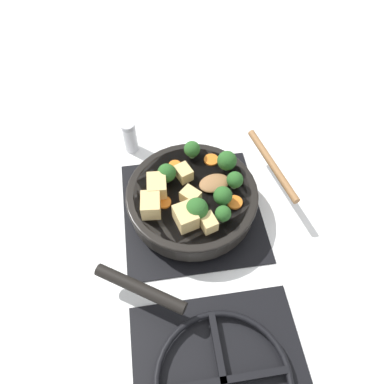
% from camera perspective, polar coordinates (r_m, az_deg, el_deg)
% --- Properties ---
extents(ground_plane, '(2.40, 2.40, 0.00)m').
position_cam_1_polar(ground_plane, '(0.86, -0.00, -2.96)').
color(ground_plane, white).
extents(front_burner_grate, '(0.31, 0.31, 0.03)m').
position_cam_1_polar(front_burner_grate, '(0.85, -0.00, -2.53)').
color(front_burner_grate, black).
rests_on(front_burner_grate, ground_plane).
extents(rear_burner_grate, '(0.31, 0.31, 0.03)m').
position_cam_1_polar(rear_burner_grate, '(0.73, 4.75, -26.84)').
color(rear_burner_grate, black).
rests_on(rear_burner_grate, ground_plane).
extents(skillet_pan, '(0.35, 0.40, 0.05)m').
position_cam_1_polar(skillet_pan, '(0.82, -0.10, -1.06)').
color(skillet_pan, black).
rests_on(skillet_pan, front_burner_grate).
extents(wooden_spoon, '(0.21, 0.21, 0.02)m').
position_cam_1_polar(wooden_spoon, '(0.83, 8.29, 2.90)').
color(wooden_spoon, olive).
rests_on(wooden_spoon, skillet_pan).
extents(tofu_cube_center_large, '(0.04, 0.05, 0.04)m').
position_cam_1_polar(tofu_cube_center_large, '(0.76, -6.30, -1.98)').
color(tofu_cube_center_large, '#DBB770').
rests_on(tofu_cube_center_large, skillet_pan).
extents(tofu_cube_near_handle, '(0.05, 0.06, 0.04)m').
position_cam_1_polar(tofu_cube_near_handle, '(0.74, -0.99, -3.82)').
color(tofu_cube_near_handle, '#DBB770').
rests_on(tofu_cube_near_handle, skillet_pan).
extents(tofu_cube_east_chunk, '(0.04, 0.05, 0.04)m').
position_cam_1_polar(tofu_cube_east_chunk, '(0.79, -5.36, 0.86)').
color(tofu_cube_east_chunk, '#DBB770').
rests_on(tofu_cube_east_chunk, skillet_pan).
extents(tofu_cube_west_chunk, '(0.04, 0.04, 0.03)m').
position_cam_1_polar(tofu_cube_west_chunk, '(0.74, 2.50, -4.71)').
color(tofu_cube_west_chunk, '#DBB770').
rests_on(tofu_cube_west_chunk, skillet_pan).
extents(tofu_cube_back_piece, '(0.05, 0.05, 0.03)m').
position_cam_1_polar(tofu_cube_back_piece, '(0.77, -0.22, -0.70)').
color(tofu_cube_back_piece, '#DBB770').
rests_on(tofu_cube_back_piece, skillet_pan).
extents(tofu_cube_front_piece, '(0.04, 0.04, 0.03)m').
position_cam_1_polar(tofu_cube_front_piece, '(0.81, -1.26, 2.93)').
color(tofu_cube_front_piece, '#DBB770').
rests_on(tofu_cube_front_piece, skillet_pan).
extents(broccoli_floret_near_spoon, '(0.04, 0.04, 0.05)m').
position_cam_1_polar(broccoli_floret_near_spoon, '(0.76, 4.71, -0.58)').
color(broccoli_floret_near_spoon, '#709956').
rests_on(broccoli_floret_near_spoon, skillet_pan).
extents(broccoli_floret_center_top, '(0.04, 0.04, 0.04)m').
position_cam_1_polar(broccoli_floret_center_top, '(0.79, 6.56, 1.78)').
color(broccoli_floret_center_top, '#709956').
rests_on(broccoli_floret_center_top, skillet_pan).
extents(broccoli_floret_east_rim, '(0.04, 0.04, 0.05)m').
position_cam_1_polar(broccoli_floret_east_rim, '(0.80, -3.87, 2.91)').
color(broccoli_floret_east_rim, '#709956').
rests_on(broccoli_floret_east_rim, skillet_pan).
extents(broccoli_floret_west_rim, '(0.04, 0.04, 0.04)m').
position_cam_1_polar(broccoli_floret_west_rim, '(0.84, 0.01, 6.53)').
color(broccoli_floret_west_rim, '#709956').
rests_on(broccoli_floret_west_rim, skillet_pan).
extents(broccoli_floret_north_edge, '(0.04, 0.04, 0.05)m').
position_cam_1_polar(broccoli_floret_north_edge, '(0.82, 5.35, 4.77)').
color(broccoli_floret_north_edge, '#709956').
rests_on(broccoli_floret_north_edge, skillet_pan).
extents(broccoli_floret_south_cluster, '(0.05, 0.05, 0.05)m').
position_cam_1_polar(broccoli_floret_south_cluster, '(0.74, 0.99, -2.59)').
color(broccoli_floret_south_cluster, '#709956').
rests_on(broccoli_floret_south_cluster, skillet_pan).
extents(broccoli_floret_mid_floret, '(0.03, 0.03, 0.04)m').
position_cam_1_polar(broccoli_floret_mid_floret, '(0.74, 4.75, -3.32)').
color(broccoli_floret_mid_floret, '#709956').
rests_on(broccoli_floret_mid_floret, skillet_pan).
extents(carrot_slice_orange_thin, '(0.03, 0.03, 0.01)m').
position_cam_1_polar(carrot_slice_orange_thin, '(0.84, -2.62, 4.09)').
color(carrot_slice_orange_thin, orange).
rests_on(carrot_slice_orange_thin, skillet_pan).
extents(carrot_slice_near_center, '(0.03, 0.03, 0.01)m').
position_cam_1_polar(carrot_slice_near_center, '(0.79, 6.50, -1.56)').
color(carrot_slice_near_center, orange).
rests_on(carrot_slice_near_center, skillet_pan).
extents(carrot_slice_edge_slice, '(0.03, 0.03, 0.01)m').
position_cam_1_polar(carrot_slice_edge_slice, '(0.78, -4.28, -1.59)').
color(carrot_slice_edge_slice, orange).
rests_on(carrot_slice_edge_slice, skillet_pan).
extents(carrot_slice_under_broccoli, '(0.03, 0.03, 0.01)m').
position_cam_1_polar(carrot_slice_under_broccoli, '(0.85, 2.95, 4.92)').
color(carrot_slice_under_broccoli, orange).
rests_on(carrot_slice_under_broccoli, skillet_pan).
extents(salt_shaker, '(0.04, 0.04, 0.09)m').
position_cam_1_polar(salt_shaker, '(0.96, -9.46, 8.26)').
color(salt_shaker, white).
rests_on(salt_shaker, ground_plane).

